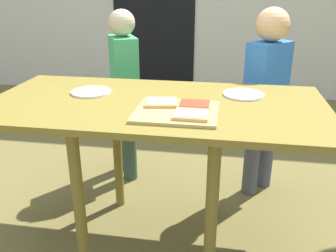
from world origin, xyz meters
The scene contains 11 objects.
ground_plane centered at (0.00, 0.00, 0.00)m, with size 16.00×16.00×0.00m, color brown.
house_door centered at (-0.53, 2.58, 1.00)m, with size 0.90×0.02×2.00m, color black.
dining_table centered at (0.00, 0.00, 0.65)m, with size 1.47×0.73×0.73m.
cutting_board centered at (0.11, -0.13, 0.74)m, with size 0.32×0.29×0.01m, color tan.
pizza_slice_far_right centered at (0.18, -0.07, 0.75)m, with size 0.13×0.12×0.02m.
pizza_slice_near_right centered at (0.18, -0.19, 0.75)m, with size 0.14×0.12×0.02m.
pizza_slice_far_left centered at (0.04, -0.07, 0.75)m, with size 0.15×0.13×0.02m.
plate_white_left centered at (-0.32, 0.08, 0.74)m, with size 0.19×0.19×0.01m, color white.
plate_white_right centered at (0.38, 0.16, 0.74)m, with size 0.19×0.19×0.01m, color white.
child_left centered at (-0.32, 0.64, 0.61)m, with size 0.23×0.28×1.07m.
child_right centered at (0.52, 0.58, 0.64)m, with size 0.26×0.27×1.09m.
Camera 1 is at (0.30, -1.47, 1.22)m, focal length 38.75 mm.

